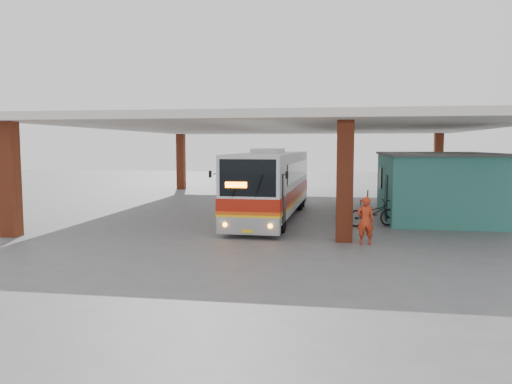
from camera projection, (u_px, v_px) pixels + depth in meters
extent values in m
plane|color=#515154|center=(272.00, 226.00, 21.45)|extent=(90.00, 90.00, 0.00)
cube|color=#9A3D21|center=(345.00, 181.00, 17.81)|extent=(0.60, 0.60, 4.35)
cube|color=#9A3D21|center=(343.00, 172.00, 23.71)|extent=(0.60, 0.60, 4.35)
cube|color=#9A3D21|center=(342.00, 167.00, 29.61)|extent=(0.60, 0.60, 4.35)
cube|color=#9A3D21|center=(10.00, 179.00, 18.83)|extent=(0.60, 0.60, 4.35)
cube|color=#9A3D21|center=(181.00, 162.00, 39.47)|extent=(0.60, 0.60, 4.35)
cube|color=#9A3D21|center=(438.00, 163.00, 36.35)|extent=(0.60, 0.60, 4.35)
cube|color=silver|center=(297.00, 126.00, 27.33)|extent=(21.00, 23.00, 0.30)
cube|color=teal|center=(437.00, 186.00, 24.04)|extent=(5.00, 8.00, 3.00)
cube|color=#4B4B4B|center=(438.00, 154.00, 23.89)|extent=(5.20, 8.20, 0.12)
cube|color=#143838|center=(386.00, 198.00, 23.01)|extent=(0.08, 0.95, 2.10)
cube|color=black|center=(381.00, 177.00, 25.89)|extent=(0.08, 1.20, 1.00)
cube|color=black|center=(380.00, 177.00, 25.89)|extent=(0.04, 1.30, 1.10)
cube|color=silver|center=(272.00, 181.00, 23.62)|extent=(2.65, 11.34, 2.63)
cube|color=silver|center=(269.00, 151.00, 22.57)|extent=(1.20, 2.85, 0.24)
cube|color=#95959A|center=(248.00, 225.00, 18.39)|extent=(2.38, 0.44, 0.66)
cube|color=#A91A0B|center=(272.00, 192.00, 23.67)|extent=(2.69, 11.35, 0.47)
cube|color=#E34E0C|center=(272.00, 198.00, 23.70)|extent=(2.69, 11.35, 0.12)
cube|color=yellow|center=(272.00, 200.00, 23.71)|extent=(2.69, 11.35, 0.09)
cube|color=black|center=(248.00, 178.00, 18.10)|extent=(2.10, 0.15, 1.36)
cube|color=black|center=(250.00, 170.00, 24.54)|extent=(0.27, 8.46, 0.85)
cube|color=black|center=(298.00, 170.00, 24.10)|extent=(0.27, 8.46, 0.85)
cube|color=#FF5905|center=(236.00, 185.00, 18.14)|extent=(0.80, 0.07, 0.21)
sphere|color=orange|center=(225.00, 225.00, 18.35)|extent=(0.17, 0.17, 0.17)
sphere|color=orange|center=(270.00, 226.00, 18.03)|extent=(0.17, 0.17, 0.17)
cube|color=yellow|center=(247.00, 231.00, 18.20)|extent=(0.42, 0.04, 0.11)
cylinder|color=black|center=(232.00, 220.00, 20.07)|extent=(0.33, 0.95, 0.94)
cylinder|color=black|center=(281.00, 221.00, 19.70)|extent=(0.33, 0.95, 0.94)
cylinder|color=black|center=(263.00, 200.00, 27.15)|extent=(0.33, 0.95, 0.94)
cylinder|color=black|center=(299.00, 201.00, 26.78)|extent=(0.33, 0.95, 0.94)
cylinder|color=black|center=(267.00, 198.00, 28.35)|extent=(0.33, 0.95, 0.94)
cylinder|color=black|center=(302.00, 199.00, 27.98)|extent=(0.33, 0.95, 0.94)
imported|color=black|center=(372.00, 213.00, 21.26)|extent=(2.33, 1.51, 1.16)
imported|color=red|center=(365.00, 221.00, 17.34)|extent=(0.66, 0.48, 1.68)
cube|color=#AD1312|center=(364.00, 201.00, 29.10)|extent=(0.50, 0.50, 0.06)
cube|color=#AD1312|center=(368.00, 196.00, 29.02)|extent=(0.11, 0.45, 0.65)
cylinder|color=black|center=(361.00, 203.00, 28.99)|extent=(0.03, 0.03, 0.22)
cylinder|color=black|center=(367.00, 203.00, 28.89)|extent=(0.03, 0.03, 0.22)
cylinder|color=black|center=(361.00, 202.00, 29.34)|extent=(0.03, 0.03, 0.22)
cylinder|color=black|center=(368.00, 203.00, 29.24)|extent=(0.03, 0.03, 0.22)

